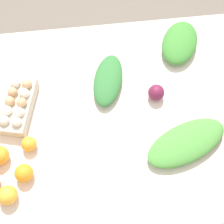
% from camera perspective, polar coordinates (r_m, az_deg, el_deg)
% --- Properties ---
extents(ground_plane, '(8.00, 8.00, 0.00)m').
position_cam_1_polar(ground_plane, '(2.10, 0.00, -8.92)').
color(ground_plane, '#70665B').
extents(dining_table, '(1.45, 1.02, 0.74)m').
position_cam_1_polar(dining_table, '(1.47, 0.00, -1.73)').
color(dining_table, silver).
rests_on(dining_table, ground_plane).
extents(egg_carton, '(0.18, 0.29, 0.09)m').
position_cam_1_polar(egg_carton, '(1.43, -16.88, 1.25)').
color(egg_carton, beige).
rests_on(egg_carton, dining_table).
extents(greens_bunch_kale, '(0.20, 0.30, 0.06)m').
position_cam_1_polar(greens_bunch_kale, '(1.44, -0.91, 5.84)').
color(greens_bunch_kale, '#337538').
rests_on(greens_bunch_kale, dining_table).
extents(greens_bunch_dandelion, '(0.40, 0.28, 0.06)m').
position_cam_1_polar(greens_bunch_dandelion, '(1.35, 13.44, -5.48)').
color(greens_bunch_dandelion, '#4C933D').
rests_on(greens_bunch_dandelion, dining_table).
extents(greens_bunch_beet_tops, '(0.26, 0.31, 0.07)m').
position_cam_1_polar(greens_bunch_beet_tops, '(1.59, 12.27, 12.29)').
color(greens_bunch_beet_tops, '#3D8433').
rests_on(greens_bunch_beet_tops, dining_table).
extents(beet_root, '(0.07, 0.07, 0.07)m').
position_cam_1_polar(beet_root, '(1.42, 8.08, 3.54)').
color(beet_root, maroon).
rests_on(beet_root, dining_table).
extents(orange_2, '(0.08, 0.08, 0.08)m').
position_cam_1_polar(orange_2, '(1.31, -18.58, -14.25)').
color(orange_2, '#F9A833').
rests_on(orange_2, dining_table).
extents(orange_3, '(0.07, 0.07, 0.07)m').
position_cam_1_polar(orange_3, '(1.32, -15.80, -10.73)').
color(orange_3, orange).
rests_on(orange_3, dining_table).
extents(orange_5, '(0.06, 0.06, 0.06)m').
position_cam_1_polar(orange_5, '(1.35, -14.94, -5.69)').
color(orange_5, orange).
rests_on(orange_5, dining_table).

